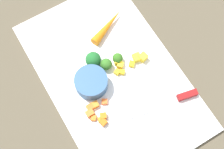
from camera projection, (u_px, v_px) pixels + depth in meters
The scene contains 23 objects.
ground_plane at pixel (112, 77), 0.94m from camera, with size 4.00×4.00×0.00m, color brown.
cutting_board at pixel (112, 77), 0.93m from camera, with size 0.56×0.35×0.01m, color white.
prep_bowl at pixel (91, 82), 0.90m from camera, with size 0.09×0.09×0.04m, color #345C8A.
chef_knife at pixel (160, 104), 0.89m from camera, with size 0.08×0.30×0.02m.
whole_carrot at pixel (108, 26), 0.97m from camera, with size 0.03×0.03×0.13m, color orange.
carrot_dice_0 at pixel (90, 107), 0.89m from camera, with size 0.02×0.02×0.02m, color orange.
carrot_dice_1 at pixel (105, 102), 0.90m from camera, with size 0.01×0.02×0.01m, color orange.
carrot_dice_2 at pixel (100, 120), 0.88m from camera, with size 0.01×0.01×0.01m, color orange.
carrot_dice_3 at pixel (95, 105), 0.89m from camera, with size 0.02×0.02×0.01m, color orange.
carrot_dice_4 at pixel (94, 118), 0.88m from camera, with size 0.01×0.01×0.01m, color orange.
carrot_dice_5 at pixel (103, 122), 0.87m from camera, with size 0.02×0.02×0.02m, color orange.
carrot_dice_6 at pixel (90, 113), 0.88m from camera, with size 0.02×0.02×0.02m, color orange.
carrot_dice_7 at pixel (103, 116), 0.88m from camera, with size 0.02×0.02×0.02m, color orange.
pepper_dice_0 at pixel (137, 58), 0.94m from camera, with size 0.02×0.02×0.02m, color yellow.
pepper_dice_1 at pixel (144, 58), 0.93m from camera, with size 0.02×0.02×0.02m, color yellow.
pepper_dice_2 at pixel (132, 65), 0.93m from camera, with size 0.02×0.01×0.01m, color yellow.
pepper_dice_3 at pixel (122, 72), 0.92m from camera, with size 0.01×0.01×0.01m, color yellow.
pepper_dice_4 at pixel (116, 71), 0.93m from camera, with size 0.01×0.01×0.01m, color yellow.
pepper_dice_5 at pixel (118, 61), 0.93m from camera, with size 0.02×0.02×0.02m, color yellow.
pepper_dice_6 at pixel (120, 65), 0.93m from camera, with size 0.02×0.02×0.02m, color yellow.
broccoli_floret_0 at pixel (93, 60), 0.92m from camera, with size 0.04×0.04×0.04m.
broccoli_floret_1 at pixel (105, 65), 0.92m from camera, with size 0.03×0.03×0.03m.
broccoli_floret_2 at pixel (118, 58), 0.93m from camera, with size 0.03×0.03×0.03m.
Camera 1 is at (0.28, -0.17, 0.88)m, focal length 53.70 mm.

